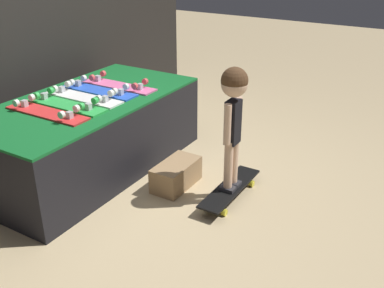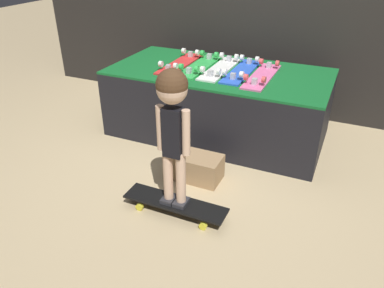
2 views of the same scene
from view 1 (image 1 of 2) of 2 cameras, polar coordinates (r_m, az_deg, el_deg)
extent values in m
plane|color=tan|center=(3.71, -5.33, -5.25)|extent=(16.00, 16.00, 0.00)
cube|color=black|center=(3.94, -12.96, 1.11)|extent=(1.98, 1.00, 0.61)
cube|color=#146028|center=(3.83, -13.41, 5.45)|extent=(1.98, 1.00, 0.02)
cube|color=red|center=(3.57, -17.95, 3.77)|extent=(0.17, 0.73, 0.01)
cube|color=#B7B7BC|center=(3.74, -20.50, 4.86)|extent=(0.04, 0.04, 0.05)
cylinder|color=white|center=(3.77, -19.70, 5.57)|extent=(0.03, 0.05, 0.05)
cylinder|color=white|center=(3.69, -21.43, 4.86)|extent=(0.03, 0.05, 0.05)
cube|color=#B7B7BC|center=(3.39, -15.29, 3.58)|extent=(0.04, 0.04, 0.05)
cylinder|color=white|center=(3.43, -14.47, 4.38)|extent=(0.03, 0.05, 0.05)
cylinder|color=white|center=(3.33, -16.24, 3.57)|extent=(0.03, 0.05, 0.05)
cube|color=green|center=(3.70, -15.70, 4.78)|extent=(0.17, 0.73, 0.01)
cube|color=#B7B7BC|center=(3.86, -18.26, 5.80)|extent=(0.04, 0.04, 0.05)
cylinder|color=green|center=(3.89, -17.51, 6.49)|extent=(0.03, 0.05, 0.05)
cylinder|color=green|center=(3.80, -19.13, 5.82)|extent=(0.03, 0.05, 0.05)
cube|color=#B7B7BC|center=(3.52, -13.02, 4.65)|extent=(0.04, 0.04, 0.05)
cylinder|color=green|center=(3.56, -12.25, 5.40)|extent=(0.03, 0.05, 0.05)
cylinder|color=green|center=(3.46, -13.89, 4.66)|extent=(0.03, 0.05, 0.05)
cube|color=white|center=(3.83, -13.65, 5.74)|extent=(0.17, 0.73, 0.01)
cube|color=#B7B7BC|center=(3.99, -16.21, 6.69)|extent=(0.04, 0.04, 0.05)
cylinder|color=white|center=(4.03, -15.50, 7.34)|extent=(0.03, 0.05, 0.05)
cylinder|color=white|center=(3.93, -17.03, 6.73)|extent=(0.03, 0.05, 0.05)
cube|color=#B7B7BC|center=(3.67, -10.98, 5.64)|extent=(0.04, 0.04, 0.05)
cylinder|color=white|center=(3.71, -10.26, 6.35)|extent=(0.03, 0.05, 0.05)
cylinder|color=white|center=(3.61, -11.79, 5.67)|extent=(0.03, 0.05, 0.05)
cube|color=blue|center=(3.97, -11.72, 6.61)|extent=(0.17, 0.73, 0.01)
cube|color=#B7B7BC|center=(4.12, -14.26, 7.51)|extent=(0.04, 0.04, 0.05)
cylinder|color=white|center=(4.17, -13.59, 8.13)|extent=(0.03, 0.05, 0.05)
cylinder|color=white|center=(4.07, -15.03, 7.56)|extent=(0.03, 0.05, 0.05)
cube|color=#B7B7BC|center=(3.81, -9.06, 6.55)|extent=(0.04, 0.04, 0.05)
cylinder|color=white|center=(3.86, -8.38, 7.22)|extent=(0.03, 0.05, 0.05)
cylinder|color=white|center=(3.75, -9.80, 6.59)|extent=(0.03, 0.05, 0.05)
cube|color=pink|center=(4.08, -9.30, 7.31)|extent=(0.17, 0.73, 0.01)
cube|color=#B7B7BC|center=(4.23, -11.86, 8.18)|extent=(0.04, 0.04, 0.05)
cylinder|color=#D84C4C|center=(4.27, -11.23, 8.77)|extent=(0.03, 0.05, 0.05)
cylinder|color=#D84C4C|center=(4.17, -12.58, 8.24)|extent=(0.03, 0.05, 0.05)
cube|color=#B7B7BC|center=(3.93, -6.61, 7.26)|extent=(0.04, 0.04, 0.05)
cylinder|color=#D84C4C|center=(3.98, -5.99, 7.90)|extent=(0.03, 0.05, 0.05)
cylinder|color=#D84C4C|center=(3.87, -7.30, 7.32)|extent=(0.03, 0.05, 0.05)
cube|color=black|center=(3.50, 4.86, -5.59)|extent=(0.74, 0.18, 0.01)
cube|color=#B7B7BC|center=(3.71, 6.52, -4.35)|extent=(0.04, 0.04, 0.05)
cylinder|color=yellow|center=(3.75, 5.44, -4.40)|extent=(0.05, 0.03, 0.05)
cylinder|color=yellow|center=(3.70, 7.59, -4.99)|extent=(0.05, 0.03, 0.05)
cube|color=#B7B7BC|center=(3.33, 2.95, -7.91)|extent=(0.04, 0.04, 0.05)
cylinder|color=yellow|center=(3.38, 1.78, -7.92)|extent=(0.05, 0.03, 0.05)
cylinder|color=yellow|center=(3.32, 4.12, -8.65)|extent=(0.05, 0.03, 0.05)
cube|color=#2D2D33|center=(3.53, 5.21, -4.95)|extent=(0.09, 0.12, 0.03)
cylinder|color=#DBB293|center=(3.43, 5.34, -2.01)|extent=(0.07, 0.07, 0.38)
cube|color=#2D2D33|center=(3.46, 4.53, -5.63)|extent=(0.09, 0.12, 0.03)
cylinder|color=#DBB293|center=(3.36, 4.64, -2.65)|extent=(0.07, 0.07, 0.38)
cube|color=black|center=(3.26, 5.21, 2.77)|extent=(0.12, 0.09, 0.33)
cylinder|color=#DBB293|center=(3.33, 5.87, 3.49)|extent=(0.05, 0.05, 0.30)
cylinder|color=#DBB293|center=(3.18, 4.53, 2.49)|extent=(0.05, 0.05, 0.30)
sphere|color=#DBB293|center=(3.16, 5.41, 7.60)|extent=(0.19, 0.19, 0.19)
sphere|color=#4C331E|center=(3.15, 5.43, 8.01)|extent=(0.19, 0.19, 0.19)
cube|color=#A37F56|center=(3.64, -2.02, -3.89)|extent=(0.44, 0.23, 0.20)
camera|label=2|loc=(3.72, 41.42, 16.70)|focal=35.00mm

